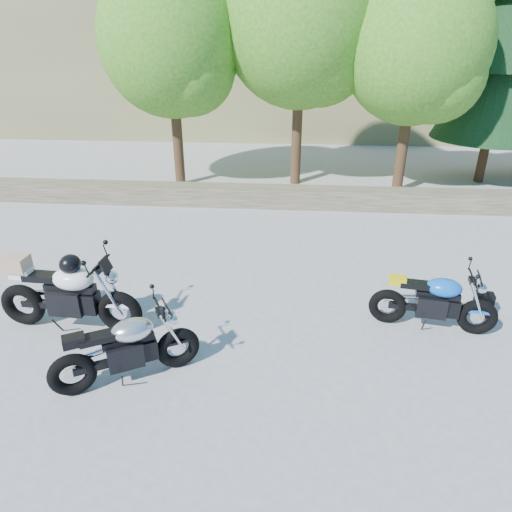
% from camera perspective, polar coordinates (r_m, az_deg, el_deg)
% --- Properties ---
extents(ground, '(90.00, 90.00, 0.00)m').
position_cam_1_polar(ground, '(6.67, -2.45, -9.50)').
color(ground, gray).
rests_on(ground, ground).
extents(stone_wall, '(22.00, 0.55, 0.50)m').
position_cam_1_polar(stone_wall, '(11.50, 0.86, 7.47)').
color(stone_wall, '#494331').
rests_on(stone_wall, ground).
extents(tree_decid_left, '(3.67, 3.67, 5.62)m').
position_cam_1_polar(tree_decid_left, '(12.93, -10.18, 24.38)').
color(tree_decid_left, '#382314').
rests_on(tree_decid_left, ground).
extents(tree_decid_mid, '(4.08, 4.08, 6.24)m').
position_cam_1_polar(tree_decid_mid, '(12.95, 6.14, 26.40)').
color(tree_decid_mid, '#382314').
rests_on(tree_decid_mid, ground).
extents(tree_decid_right, '(3.54, 3.54, 5.41)m').
position_cam_1_polar(tree_decid_right, '(12.70, 19.87, 22.75)').
color(tree_decid_right, '#382314').
rests_on(tree_decid_right, ground).
extents(conifer_near, '(3.17, 3.17, 7.06)m').
position_cam_1_polar(conifer_near, '(14.67, 28.93, 22.15)').
color(conifer_near, '#382314').
rests_on(conifer_near, ground).
extents(silver_bike, '(1.67, 1.00, 0.92)m').
position_cam_1_polar(silver_bike, '(5.81, -15.84, -11.15)').
color(silver_bike, black).
rests_on(silver_bike, ground).
extents(white_bike, '(2.13, 0.68, 1.18)m').
position_cam_1_polar(white_bike, '(6.99, -22.54, -4.30)').
color(white_bike, black).
rests_on(white_bike, ground).
extents(blue_bike, '(1.77, 0.56, 0.89)m').
position_cam_1_polar(blue_bike, '(7.00, 21.38, -5.38)').
color(blue_bike, black).
rests_on(blue_bike, ground).
extents(backpack, '(0.28, 0.25, 0.36)m').
position_cam_1_polar(backpack, '(7.78, 26.52, -5.42)').
color(backpack, black).
rests_on(backpack, ground).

